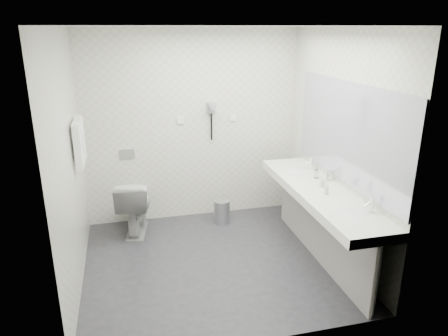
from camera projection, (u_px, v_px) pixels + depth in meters
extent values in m
plane|color=#2A2A2F|center=(214.00, 262.00, 4.67)|extent=(2.80, 2.80, 0.00)
plane|color=white|center=(212.00, 26.00, 3.87)|extent=(2.80, 2.80, 0.00)
plane|color=silver|center=(192.00, 127.00, 5.47)|extent=(2.80, 0.00, 2.80)
plane|color=silver|center=(251.00, 205.00, 3.07)|extent=(2.80, 0.00, 2.80)
plane|color=silver|center=(69.00, 165.00, 3.95)|extent=(0.00, 2.60, 2.60)
plane|color=silver|center=(338.00, 146.00, 4.58)|extent=(0.00, 2.60, 2.60)
cube|color=white|center=(320.00, 193.00, 4.48)|extent=(0.55, 2.20, 0.10)
cube|color=#999591|center=(319.00, 229.00, 4.62)|extent=(0.03, 2.15, 0.75)
cylinder|color=silver|center=(375.00, 281.00, 3.67)|extent=(0.06, 0.06, 0.75)
cylinder|color=silver|center=(287.00, 194.00, 5.59)|extent=(0.06, 0.06, 0.75)
cube|color=#B2BCC6|center=(348.00, 133.00, 4.33)|extent=(0.02, 2.20, 1.05)
ellipsoid|color=white|center=(352.00, 215.00, 3.87)|extent=(0.40, 0.31, 0.05)
ellipsoid|color=white|center=(296.00, 171.00, 5.07)|extent=(0.40, 0.31, 0.05)
cylinder|color=silver|center=(371.00, 205.00, 3.89)|extent=(0.04, 0.04, 0.15)
cylinder|color=silver|center=(311.00, 163.00, 5.08)|extent=(0.04, 0.04, 0.15)
imported|color=beige|center=(322.00, 182.00, 4.51)|extent=(0.05, 0.05, 0.10)
imported|color=beige|center=(327.00, 188.00, 4.31)|extent=(0.05, 0.05, 0.12)
cylinder|color=silver|center=(329.00, 176.00, 4.70)|extent=(0.08, 0.08, 0.11)
cylinder|color=silver|center=(316.00, 174.00, 4.78)|extent=(0.06, 0.06, 0.10)
imported|color=white|center=(135.00, 205.00, 5.27)|extent=(0.52, 0.76, 0.72)
cube|color=#B2B5BA|center=(127.00, 154.00, 5.36)|extent=(0.18, 0.02, 0.12)
cylinder|color=#B2B5BA|center=(222.00, 212.00, 5.58)|extent=(0.24, 0.24, 0.30)
cylinder|color=#B2B5BA|center=(222.00, 201.00, 5.53)|extent=(0.22, 0.22, 0.02)
cylinder|color=silver|center=(76.00, 122.00, 4.38)|extent=(0.02, 0.62, 0.02)
cube|color=white|center=(78.00, 145.00, 4.32)|extent=(0.07, 0.24, 0.48)
cube|color=white|center=(80.00, 139.00, 4.58)|extent=(0.07, 0.24, 0.48)
cube|color=gray|center=(211.00, 108.00, 5.41)|extent=(0.10, 0.04, 0.14)
cylinder|color=gray|center=(212.00, 106.00, 5.34)|extent=(0.08, 0.14, 0.08)
cylinder|color=black|center=(211.00, 127.00, 5.48)|extent=(0.02, 0.02, 0.35)
cube|color=white|center=(181.00, 120.00, 5.39)|extent=(0.09, 0.02, 0.09)
cube|color=white|center=(233.00, 118.00, 5.55)|extent=(0.09, 0.02, 0.09)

